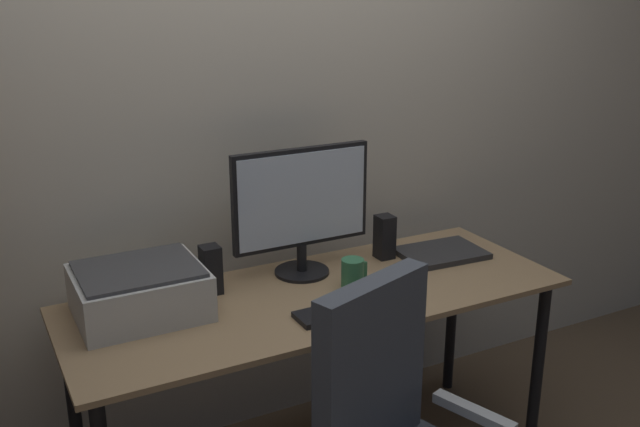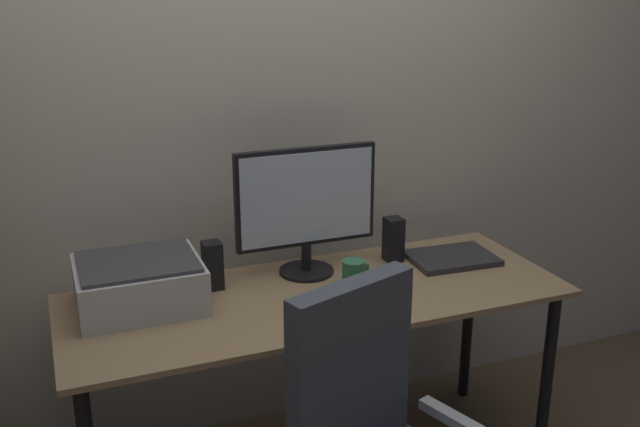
% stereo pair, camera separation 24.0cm
% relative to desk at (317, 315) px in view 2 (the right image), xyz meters
% --- Properties ---
extents(back_wall, '(6.40, 0.10, 2.60)m').
position_rel_desk_xyz_m(back_wall, '(0.00, 0.49, 0.64)').
color(back_wall, beige).
rests_on(back_wall, ground).
extents(desk, '(1.72, 0.65, 0.74)m').
position_rel_desk_xyz_m(desk, '(0.00, 0.00, 0.00)').
color(desk, tan).
rests_on(desk, ground).
extents(monitor, '(0.52, 0.20, 0.47)m').
position_rel_desk_xyz_m(monitor, '(0.03, 0.18, 0.35)').
color(monitor, black).
rests_on(monitor, desk).
extents(keyboard, '(0.29, 0.11, 0.02)m').
position_rel_desk_xyz_m(keyboard, '(-0.01, -0.17, 0.09)').
color(keyboard, black).
rests_on(keyboard, desk).
extents(mouse, '(0.06, 0.10, 0.03)m').
position_rel_desk_xyz_m(mouse, '(0.19, -0.18, 0.10)').
color(mouse, black).
rests_on(mouse, desk).
extents(coffee_mug, '(0.10, 0.08, 0.10)m').
position_rel_desk_xyz_m(coffee_mug, '(0.13, -0.01, 0.14)').
color(coffee_mug, '#387F51').
rests_on(coffee_mug, desk).
extents(laptop, '(0.33, 0.25, 0.02)m').
position_rel_desk_xyz_m(laptop, '(0.59, 0.09, 0.10)').
color(laptop, '#2D2D30').
rests_on(laptop, desk).
extents(speaker_left, '(0.06, 0.07, 0.17)m').
position_rel_desk_xyz_m(speaker_left, '(-0.32, 0.17, 0.17)').
color(speaker_left, black).
rests_on(speaker_left, desk).
extents(speaker_right, '(0.06, 0.07, 0.17)m').
position_rel_desk_xyz_m(speaker_right, '(0.38, 0.17, 0.17)').
color(speaker_right, black).
rests_on(speaker_right, desk).
extents(printer, '(0.40, 0.34, 0.16)m').
position_rel_desk_xyz_m(printer, '(-0.58, 0.12, 0.16)').
color(printer, silver).
rests_on(printer, desk).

